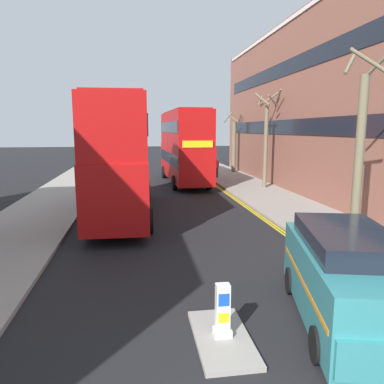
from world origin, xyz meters
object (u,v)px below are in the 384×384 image
(keep_left_bollard, at_px, (223,313))
(pedestrian_far, at_px, (217,168))
(taxi_minivan, at_px, (348,280))
(double_decker_bus_away, at_px, (121,155))
(double_decker_bus_oncoming, at_px, (184,145))

(keep_left_bollard, height_order, pedestrian_far, pedestrian_far)
(taxi_minivan, bearing_deg, double_decker_bus_away, 114.37)
(keep_left_bollard, height_order, double_decker_bus_oncoming, double_decker_bus_oncoming)
(taxi_minivan, height_order, pedestrian_far, taxi_minivan)
(double_decker_bus_oncoming, height_order, taxi_minivan, double_decker_bus_oncoming)
(double_decker_bus_away, height_order, taxi_minivan, double_decker_bus_away)
(keep_left_bollard, bearing_deg, taxi_minivan, 2.79)
(taxi_minivan, distance_m, pedestrian_far, 24.09)
(double_decker_bus_away, relative_size, taxi_minivan, 2.12)
(keep_left_bollard, distance_m, double_decker_bus_oncoming, 22.40)
(keep_left_bollard, distance_m, pedestrian_far, 24.66)
(keep_left_bollard, distance_m, taxi_minivan, 2.82)
(keep_left_bollard, xyz_separation_m, double_decker_bus_away, (-2.35, 11.46, 2.42))
(double_decker_bus_away, relative_size, double_decker_bus_oncoming, 1.00)
(double_decker_bus_away, distance_m, double_decker_bus_oncoming, 11.60)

